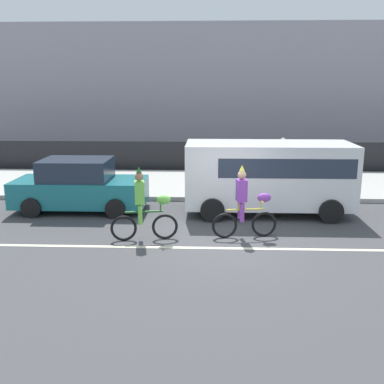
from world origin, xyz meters
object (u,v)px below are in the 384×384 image
Objects in this scene: parade_cyclist_lime at (144,208)px; parked_van_white at (271,172)px; parade_cyclist_purple at (245,206)px; pedestrian_onlooker at (282,156)px; parked_car_teal at (80,186)px.

parked_van_white reaches higher than parade_cyclist_lime.
parade_cyclist_lime is 2.59m from parade_cyclist_purple.
parade_cyclist_lime is 9.06m from pedestrian_onlooker.
pedestrian_onlooker is (2.09, 7.44, 0.17)m from parade_cyclist_purple.
parked_van_white is 1.22× the size of parked_car_teal.
parked_van_white reaches higher than parked_car_teal.
pedestrian_onlooker is (1.16, 5.10, -0.27)m from parked_van_white.
parade_cyclist_lime reaches higher than pedestrian_onlooker.
parade_cyclist_lime is 3.68m from parked_car_teal.
parade_cyclist_purple is 0.38× the size of parked_van_white.
parade_cyclist_purple is 1.19× the size of pedestrian_onlooker.
parked_van_white is 3.09× the size of pedestrian_onlooker.
parked_car_teal is at bearing 179.27° from parked_van_white.
parked_car_teal is (-5.95, 0.08, -0.50)m from parked_van_white.
parade_cyclist_purple reaches higher than parked_car_teal.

